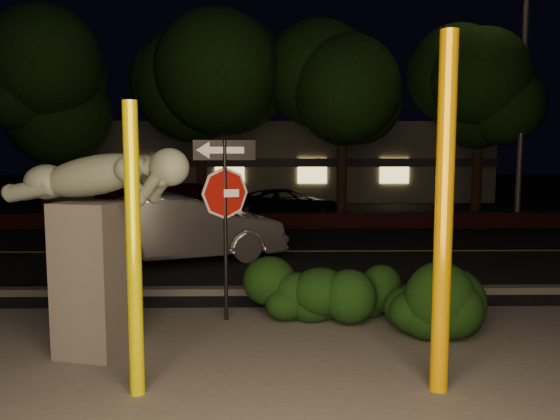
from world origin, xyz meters
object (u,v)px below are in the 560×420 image
object	(u,v)px
silver_sedan	(181,228)
parked_car_dark	(287,205)
yellow_pole_left	(134,252)
parked_car_darkred	(204,203)
signpost	(225,194)
streetlight	(518,64)
sculpture	(95,229)
yellow_pole_right	(444,217)
parked_car_red	(145,199)

from	to	relation	value
silver_sedan	parked_car_dark	xyz separation A→B (m)	(2.66, 7.29, -0.18)
yellow_pole_left	silver_sedan	bearing A→B (deg)	95.66
parked_car_darkred	silver_sedan	bearing A→B (deg)	-165.54
parked_car_darkred	parked_car_dark	world-z (taller)	parked_car_darkred
silver_sedan	parked_car_darkred	bearing A→B (deg)	-18.87
signpost	yellow_pole_left	bearing A→B (deg)	-118.90
signpost	streetlight	world-z (taller)	streetlight
yellow_pole_left	signpost	bearing A→B (deg)	74.01
yellow_pole_left	parked_car_darkred	size ratio (longest dim) A/B	0.63
sculpture	silver_sedan	world-z (taller)	sculpture
yellow_pole_right	parked_car_darkred	size ratio (longest dim) A/B	0.77
silver_sedan	yellow_pole_right	bearing A→B (deg)	-172.95
silver_sedan	parked_car_dark	bearing A→B (deg)	-41.70
streetlight	parked_car_dark	bearing A→B (deg)	161.92
sculpture	silver_sedan	bearing A→B (deg)	103.36
silver_sedan	parked_car_red	xyz separation A→B (m)	(-2.81, 8.83, -0.10)
parked_car_darkred	sculpture	bearing A→B (deg)	-167.08
signpost	parked_car_dark	world-z (taller)	signpost
yellow_pole_right	sculpture	bearing A→B (deg)	163.71
parked_car_red	yellow_pole_left	bearing A→B (deg)	-148.53
sculpture	silver_sedan	size ratio (longest dim) A/B	0.54
streetlight	parked_car_darkred	xyz separation A→B (m)	(-10.48, 1.53, -4.67)
parked_car_red	parked_car_darkred	bearing A→B (deg)	-104.24
parked_car_red	sculpture	bearing A→B (deg)	-150.40
streetlight	yellow_pole_left	bearing A→B (deg)	-132.75
yellow_pole_right	silver_sedan	bearing A→B (deg)	118.72
streetlight	parked_car_darkred	size ratio (longest dim) A/B	1.90
parked_car_red	parked_car_darkred	size ratio (longest dim) A/B	0.83
yellow_pole_right	signpost	size ratio (longest dim) A/B	1.38
sculpture	streetlight	bearing A→B (deg)	62.40
parked_car_red	parked_car_darkred	world-z (taller)	parked_car_darkred
yellow_pole_left	sculpture	distance (m)	1.39
yellow_pole_right	parked_car_red	xyz separation A→B (m)	(-6.60, 15.74, -1.16)
yellow_pole_right	silver_sedan	xyz separation A→B (m)	(-3.79, 6.91, -1.06)
silver_sedan	parked_car_darkred	size ratio (longest dim) A/B	0.99
yellow_pole_right	sculpture	xyz separation A→B (m)	(-3.85, 1.13, -0.27)
sculpture	streetlight	size ratio (longest dim) A/B	0.28
parked_car_red	parked_car_dark	size ratio (longest dim) A/B	0.93
parked_car_red	streetlight	bearing A→B (deg)	-84.68
parked_car_red	parked_car_darkred	distance (m)	2.94
parked_car_dark	streetlight	bearing A→B (deg)	-122.02
sculpture	parked_car_red	xyz separation A→B (m)	(-2.75, 14.62, -0.88)
yellow_pole_left	yellow_pole_right	bearing A→B (deg)	0.68
signpost	parked_car_red	xyz separation A→B (m)	(-4.21, 13.32, -1.21)
parked_car_darkred	parked_car_dark	bearing A→B (deg)	-77.04
signpost	parked_car_red	world-z (taller)	signpost
sculpture	parked_car_dark	world-z (taller)	sculpture
signpost	sculpture	bearing A→B (deg)	-151.22
silver_sedan	sculpture	bearing A→B (deg)	157.68
yellow_pole_right	parked_car_dark	distance (m)	14.30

